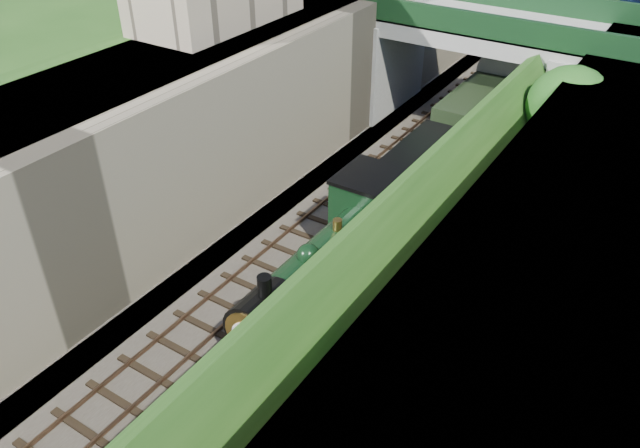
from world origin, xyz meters
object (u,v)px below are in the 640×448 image
(road_bridge, at_px, (501,63))
(tender, at_px, (422,183))
(tree, at_px, (572,111))
(locomotive, at_px, (334,264))

(road_bridge, bearing_deg, tender, -88.49)
(tree, relative_size, locomotive, 0.65)
(road_bridge, relative_size, tender, 2.67)
(tree, distance_m, tender, 6.87)
(locomotive, xyz_separation_m, tender, (-0.00, 7.36, -0.27))
(locomotive, bearing_deg, tender, 90.00)
(locomotive, bearing_deg, road_bridge, 90.86)
(tree, distance_m, locomotive, 12.59)
(road_bridge, bearing_deg, tree, -49.00)
(tree, height_order, locomotive, tree)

